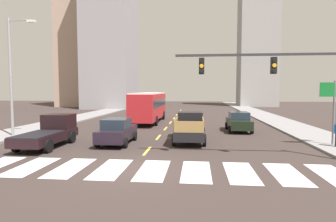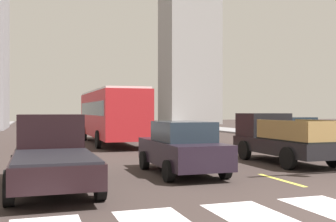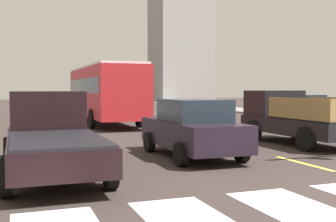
# 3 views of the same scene
# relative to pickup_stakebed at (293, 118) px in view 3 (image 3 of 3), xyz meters

# --- Properties ---
(sidewalk_right) EXTENTS (3.82, 110.00, 0.15)m
(sidewalk_right) POSITION_rel_pickup_stakebed_xyz_m (9.70, 10.24, -0.86)
(sidewalk_right) COLOR gray
(sidewalk_right) RESTS_ON ground
(crosswalk_stripe_3) EXTENTS (1.28, 3.46, 0.01)m
(crosswalk_stripe_3) POSITION_rel_pickup_stakebed_xyz_m (-5.36, -7.76, -0.93)
(crosswalk_stripe_3) COLOR silver
(crosswalk_stripe_3) RESTS_ON ground
(lane_dash_0) EXTENTS (0.16, 2.40, 0.01)m
(lane_dash_0) POSITION_rel_pickup_stakebed_xyz_m (-2.44, -3.76, -0.93)
(lane_dash_0) COLOR #DACF48
(lane_dash_0) RESTS_ON ground
(lane_dash_1) EXTENTS (0.16, 2.40, 0.01)m
(lane_dash_1) POSITION_rel_pickup_stakebed_xyz_m (-2.44, 1.24, -0.93)
(lane_dash_1) COLOR #DACF48
(lane_dash_1) RESTS_ON ground
(lane_dash_2) EXTENTS (0.16, 2.40, 0.01)m
(lane_dash_2) POSITION_rel_pickup_stakebed_xyz_m (-2.44, 6.24, -0.93)
(lane_dash_2) COLOR #DACF48
(lane_dash_2) RESTS_ON ground
(lane_dash_3) EXTENTS (0.16, 2.40, 0.01)m
(lane_dash_3) POSITION_rel_pickup_stakebed_xyz_m (-2.44, 11.24, -0.93)
(lane_dash_3) COLOR #DACF48
(lane_dash_3) RESTS_ON ground
(lane_dash_4) EXTENTS (0.16, 2.40, 0.01)m
(lane_dash_4) POSITION_rel_pickup_stakebed_xyz_m (-2.44, 16.24, -0.93)
(lane_dash_4) COLOR #DACF48
(lane_dash_4) RESTS_ON ground
(lane_dash_5) EXTENTS (0.16, 2.40, 0.01)m
(lane_dash_5) POSITION_rel_pickup_stakebed_xyz_m (-2.44, 21.24, -0.93)
(lane_dash_5) COLOR #DACF48
(lane_dash_5) RESTS_ON ground
(lane_dash_6) EXTENTS (0.16, 2.40, 0.01)m
(lane_dash_6) POSITION_rel_pickup_stakebed_xyz_m (-2.44, 26.24, -0.93)
(lane_dash_6) COLOR #DACF48
(lane_dash_6) RESTS_ON ground
(lane_dash_7) EXTENTS (0.16, 2.40, 0.01)m
(lane_dash_7) POSITION_rel_pickup_stakebed_xyz_m (-2.44, 31.24, -0.93)
(lane_dash_7) COLOR #DACF48
(lane_dash_7) RESTS_ON ground
(pickup_stakebed) EXTENTS (2.18, 5.20, 1.96)m
(pickup_stakebed) POSITION_rel_pickup_stakebed_xyz_m (0.00, 0.00, 0.00)
(pickup_stakebed) COLOR black
(pickup_stakebed) RESTS_ON ground
(pickup_dark) EXTENTS (2.18, 5.20, 1.96)m
(pickup_dark) POSITION_rel_pickup_stakebed_xyz_m (-8.98, -2.82, -0.02)
(pickup_dark) COLOR black
(pickup_dark) RESTS_ON ground
(city_bus) EXTENTS (2.72, 10.80, 3.32)m
(city_bus) POSITION_rel_pickup_stakebed_xyz_m (-4.85, 11.17, 1.02)
(city_bus) COLOR #B32025
(city_bus) RESTS_ON ground
(sedan_far) EXTENTS (2.02, 4.40, 1.72)m
(sedan_far) POSITION_rel_pickup_stakebed_xyz_m (4.14, 5.08, -0.08)
(sedan_far) COLOR black
(sedan_far) RESTS_ON ground
(sedan_near_left) EXTENTS (2.02, 4.40, 1.72)m
(sedan_near_left) POSITION_rel_pickup_stakebed_xyz_m (-4.84, -1.74, -0.08)
(sedan_near_left) COLOR black
(sedan_near_left) RESTS_ON ground
(block_mid_right) EXTENTS (8.17, 7.22, 29.24)m
(block_mid_right) POSITION_rel_pickup_stakebed_xyz_m (13.93, 46.25, 13.68)
(block_mid_right) COLOR gray
(block_mid_right) RESTS_ON ground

